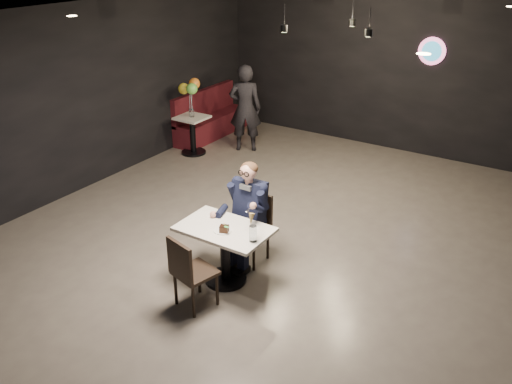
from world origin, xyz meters
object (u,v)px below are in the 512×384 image
Objects in this scene: seated_man at (250,212)px; main_table at (225,255)px; sundae_glass at (253,234)px; booth_bench at (211,114)px; passerby at (245,108)px; side_table at (193,136)px; balloon_vase at (192,113)px; chair_far at (250,230)px; chair_near at (195,271)px.

main_table is at bearing -90.00° from seated_man.
sundae_glass reaches higher than main_table.
sundae_glass is 5.78m from booth_bench.
seated_man reaches higher than sundae_glass.
passerby is at bearing 120.71° from main_table.
passerby reaches higher than side_table.
main_table reaches higher than side_table.
passerby is (-2.34, 3.94, 0.48)m from main_table.
booth_bench is at bearing -43.58° from passerby.
main_table is 4.46m from side_table.
balloon_vase is 1.04m from passerby.
booth_bench is 1.14m from passerby.
booth_bench is at bearing 106.70° from side_table.
sundae_glass reaches higher than chair_far.
chair_far is at bearing 104.12° from chair_near.
seated_man is 4.13m from passerby.
chair_near is 0.46× the size of booth_bench.
main_table is at bearing -90.00° from chair_far.
chair_far is 4.68× the size of sundae_glass.
balloon_vase is at bearing 15.20° from passerby.
balloon_vase is at bearing 139.23° from seated_man.
passerby reaches higher than main_table.
balloon_vase is at bearing 0.00° from side_table.
balloon_vase is (-3.09, 3.79, 0.36)m from chair_near.
chair_near is at bearing -50.81° from side_table.
chair_near is at bearing 88.30° from passerby.
booth_bench is at bearing 128.81° from main_table.
main_table is 0.66m from sundae_glass.
balloon_vase is (0.30, -1.00, 0.33)m from booth_bench.
sundae_glass is at bearing 61.54° from chair_near.
balloon_vase is at bearing -73.30° from booth_bench.
booth_bench is (-3.39, 3.67, 0.03)m from chair_far.
chair_far is 4.10m from balloon_vase.
side_table is at bearing 137.13° from sundae_glass.
chair_near is at bearing -54.71° from booth_bench.
booth_bench is 1.16× the size of passerby.
chair_near is at bearing -90.00° from main_table.
main_table is 5.59× the size of sundae_glass.
booth_bench reaches higher than side_table.
chair_near is at bearing -132.59° from sundae_glass.
sundae_glass is 0.12× the size of passerby.
side_table is at bearing 15.20° from passerby.
passerby is at bearing 124.85° from sundae_glass.
sundae_glass reaches higher than chair_near.
sundae_glass is at bearing -53.93° from chair_far.
side_table is (-3.55, 3.29, -0.50)m from sundae_glass.
chair_near is 4.89m from side_table.
side_table is at bearing 0.00° from balloon_vase.
seated_man is (0.00, 0.00, 0.26)m from chair_far.
chair_near is at bearing -90.00° from seated_man.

